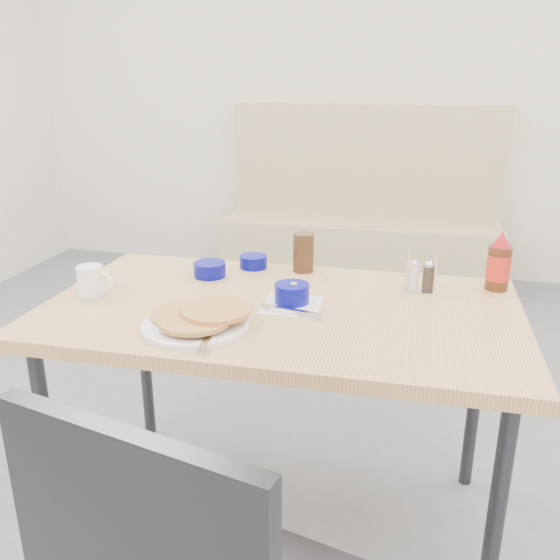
% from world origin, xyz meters
% --- Properties ---
extents(wall_back, '(5.00, 0.06, 2.80)m').
position_xyz_m(wall_back, '(0.00, 2.97, 1.40)').
color(wall_back, beige).
rests_on(wall_back, ground).
extents(booth_bench, '(1.90, 0.56, 1.22)m').
position_xyz_m(booth_bench, '(0.00, 2.78, 0.35)').
color(booth_bench, tan).
rests_on(booth_bench, ground).
extents(dining_table, '(1.40, 0.80, 0.76)m').
position_xyz_m(dining_table, '(0.00, 0.25, 0.70)').
color(dining_table, tan).
rests_on(dining_table, ground).
extents(pancake_plate, '(0.29, 0.30, 0.05)m').
position_xyz_m(pancake_plate, '(-0.18, 0.05, 0.78)').
color(pancake_plate, white).
rests_on(pancake_plate, dining_table).
extents(coffee_mug, '(0.12, 0.08, 0.09)m').
position_xyz_m(coffee_mug, '(-0.59, 0.21, 0.81)').
color(coffee_mug, white).
rests_on(coffee_mug, dining_table).
extents(grits_setting, '(0.19, 0.18, 0.07)m').
position_xyz_m(grits_setting, '(0.03, 0.25, 0.79)').
color(grits_setting, white).
rests_on(grits_setting, dining_table).
extents(creamer_bowl, '(0.10, 0.10, 0.04)m').
position_xyz_m(creamer_bowl, '(-0.18, 0.59, 0.78)').
color(creamer_bowl, '#050875').
rests_on(creamer_bowl, dining_table).
extents(butter_bowl, '(0.11, 0.11, 0.05)m').
position_xyz_m(butter_bowl, '(-0.30, 0.46, 0.78)').
color(butter_bowl, '#050875').
rests_on(butter_bowl, dining_table).
extents(amber_tumbler, '(0.08, 0.08, 0.14)m').
position_xyz_m(amber_tumbler, '(0.00, 0.59, 0.83)').
color(amber_tumbler, '#3B2412').
rests_on(amber_tumbler, dining_table).
extents(condiment_caddy, '(0.10, 0.06, 0.12)m').
position_xyz_m(condiment_caddy, '(0.40, 0.47, 0.80)').
color(condiment_caddy, silver).
rests_on(condiment_caddy, dining_table).
extents(syrup_bottle, '(0.07, 0.07, 0.19)m').
position_xyz_m(syrup_bottle, '(0.64, 0.55, 0.84)').
color(syrup_bottle, '#47230F').
rests_on(syrup_bottle, dining_table).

